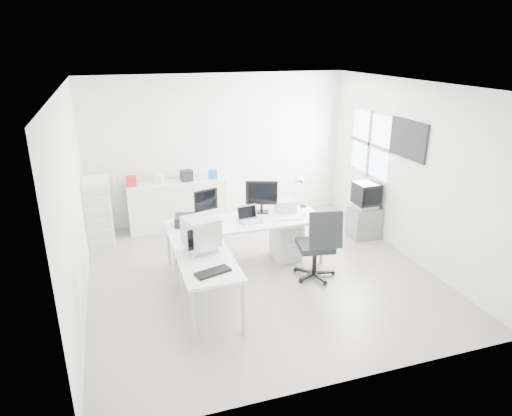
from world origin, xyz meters
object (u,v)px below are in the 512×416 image
object	(u,v)px
lcd_monitor_small	(206,204)
laptop	(250,215)
crt_monitor	(201,235)
main_desk	(245,243)
crt_tv	(366,196)
lcd_monitor_large	(262,197)
drawer_pedestal	(286,240)
inkjet_printer	(189,220)
tv_cabinet	(364,222)
office_chair	(315,242)
filing_cabinet	(99,213)
laser_printer	(285,205)
side_desk	(207,285)
sideboard	(178,205)

from	to	relation	value
lcd_monitor_small	laptop	world-z (taller)	lcd_monitor_small
crt_monitor	main_desk	bearing A→B (deg)	29.26
lcd_monitor_small	crt_monitor	bearing A→B (deg)	-123.15
crt_tv	lcd_monitor_small	bearing A→B (deg)	-177.35
main_desk	lcd_monitor_large	size ratio (longest dim) A/B	4.54
drawer_pedestal	inkjet_printer	distance (m)	1.64
tv_cabinet	inkjet_printer	bearing A→B (deg)	-174.92
drawer_pedestal	lcd_monitor_large	bearing A→B (deg)	150.26
laptop	crt_monitor	size ratio (longest dim) A/B	0.83
inkjet_printer	laptop	world-z (taller)	laptop
laptop	office_chair	size ratio (longest dim) A/B	0.32
inkjet_printer	lcd_monitor_small	size ratio (longest dim) A/B	0.82
drawer_pedestal	lcd_monitor_large	world-z (taller)	lcd_monitor_large
filing_cabinet	lcd_monitor_large	bearing A→B (deg)	-24.77
crt_tv	main_desk	bearing A→B (deg)	-170.69
lcd_monitor_small	tv_cabinet	bearing A→B (deg)	-15.25
office_chair	tv_cabinet	world-z (taller)	office_chair
laptop	laser_printer	bearing A→B (deg)	16.79
lcd_monitor_small	lcd_monitor_large	world-z (taller)	lcd_monitor_large
office_chair	laser_printer	bearing A→B (deg)	107.31
inkjet_printer	laser_printer	size ratio (longest dim) A/B	1.24
lcd_monitor_large	filing_cabinet	size ratio (longest dim) A/B	0.43
drawer_pedestal	inkjet_printer	bearing A→B (deg)	178.15
drawer_pedestal	laser_printer	size ratio (longest dim) A/B	1.84
side_desk	lcd_monitor_large	xyz separation A→B (m)	(1.20, 1.35, 0.64)
lcd_monitor_small	crt_tv	distance (m)	2.90
sideboard	laptop	bearing A→B (deg)	-67.41
drawer_pedestal	lcd_monitor_small	world-z (taller)	lcd_monitor_small
filing_cabinet	main_desk	bearing A→B (deg)	-33.11
drawer_pedestal	laptop	world-z (taller)	laptop
laptop	crt_tv	distance (m)	2.34
crt_tv	filing_cabinet	size ratio (longest dim) A/B	0.41
side_desk	laser_printer	bearing A→B (deg)	39.52
drawer_pedestal	crt_monitor	world-z (taller)	crt_monitor
side_desk	filing_cabinet	bearing A→B (deg)	117.56
main_desk	lcd_monitor_large	bearing A→B (deg)	35.54
laptop	crt_monitor	world-z (taller)	crt_monitor
inkjet_printer	sideboard	world-z (taller)	sideboard
office_chair	filing_cabinet	size ratio (longest dim) A/B	0.92
lcd_monitor_small	crt_monitor	xyz separation A→B (m)	(-0.30, -1.10, -0.03)
crt_tv	crt_monitor	bearing A→B (deg)	-158.86
office_chair	main_desk	bearing A→B (deg)	151.22
crt_monitor	laptop	bearing A→B (deg)	24.07
main_desk	office_chair	xyz separation A→B (m)	(0.87, -0.70, 0.19)
drawer_pedestal	crt_monitor	distance (m)	1.91
drawer_pedestal	laser_printer	world-z (taller)	laser_printer
side_desk	main_desk	bearing A→B (deg)	52.31
office_chair	sideboard	bearing A→B (deg)	132.46
main_desk	tv_cabinet	world-z (taller)	main_desk
lcd_monitor_large	crt_monitor	bearing A→B (deg)	-118.68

